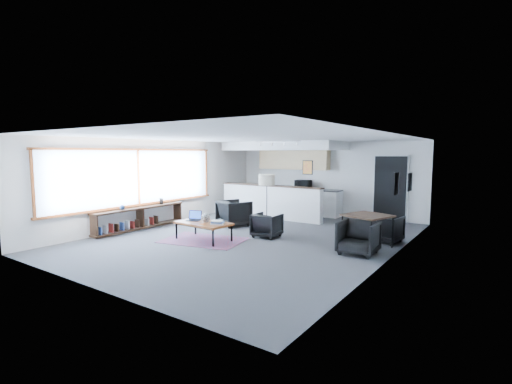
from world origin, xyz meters
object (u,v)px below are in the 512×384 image
Objects in this scene: laptop at (194,217)px; dining_table at (367,218)px; book_stack at (217,222)px; armchair_left at (234,212)px; armchair_right at (267,224)px; dining_chair_near at (358,239)px; coffee_table at (203,224)px; ceramic_pot at (206,218)px; microwave at (303,183)px; floor_lamp at (267,182)px; dining_chair_far at (385,229)px.

dining_table is at bearing 0.37° from laptop.
armchair_left reaches higher than book_stack.
dining_chair_near is (2.55, -0.27, 0.00)m from armchair_right.
coffee_table is 0.17m from ceramic_pot.
microwave reaches higher than laptop.
laptop is at bearing 33.11° from armchair_right.
floor_lamp is (1.23, -0.07, 0.97)m from armchair_left.
laptop is at bearing -158.30° from dining_table.
dining_chair_far is (2.72, 1.20, -0.03)m from armchair_right.
coffee_table is 2.22m from floor_lamp.
dining_chair_near reaches higher than book_stack.
floor_lamp is 2.97× the size of microwave.
book_stack is at bearing -1.20° from ceramic_pot.
dining_chair_near is 1.48m from dining_chair_far.
book_stack is 1.40m from armchair_right.
microwave reaches higher than dining_table.
armchair_right is (1.11, 1.24, -0.09)m from coffee_table.
floor_lamp reaches higher than armchair_right.
dining_chair_far is 1.17× the size of microwave.
armchair_left is 4.32m from dining_chair_near.
book_stack is at bearing 4.10° from coffee_table.
armchair_right is 2.56m from dining_chair_near.
floor_lamp reaches higher than microwave.
dining_chair_near is (4.20, -0.98, -0.09)m from armchair_left.
ceramic_pot is at bearing -154.73° from dining_table.
armchair_left is at bearing 73.24° from laptop.
microwave is (0.67, 3.19, 0.68)m from armchair_left.
armchair_left is at bearing 109.08° from coffee_table.
armchair_left is 3.33m from microwave.
floor_lamp reaches higher than armchair_left.
floor_lamp is at bearing -82.43° from microwave.
coffee_table is at bearing -34.11° from laptop.
book_stack is at bearing -26.97° from laptop.
ceramic_pot reaches higher than book_stack.
ceramic_pot is 0.37× the size of dining_chair_far.
dining_chair_far is at bearing 35.93° from coffee_table.
microwave is at bearing 128.63° from dining_chair_near.
microwave reaches higher than book_stack.
armchair_right is at bearing -77.96° from microwave.
book_stack is at bearing -88.33° from microwave.
dining_chair_far is at bearing 32.86° from ceramic_pot.
dining_table is (4.16, -0.26, 0.27)m from armchair_left.
microwave is at bearing 93.72° from book_stack.
laptop is 2.26m from floor_lamp.
armchair_right is at bearing 178.35° from armchair_left.
floor_lamp is 3.38m from dining_chair_far.
armchair_right is (1.50, 1.15, -0.19)m from laptop.
laptop is 1.87m from armchair_left.
armchair_left reaches higher than dining_table.
dining_table is 0.80m from dining_chair_near.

